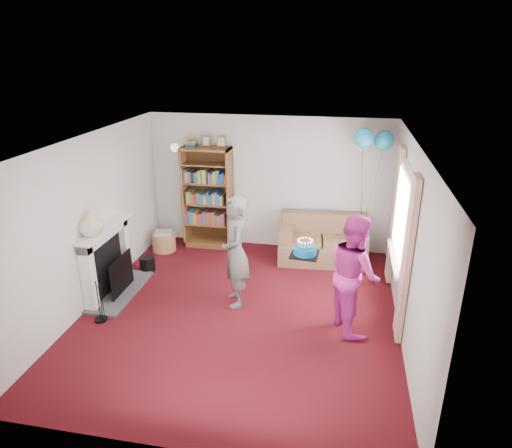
% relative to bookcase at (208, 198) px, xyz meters
% --- Properties ---
extents(ground, '(5.00, 5.00, 0.00)m').
position_rel_bookcase_xyz_m(ground, '(1.13, -2.30, -0.95)').
color(ground, '#35070C').
rests_on(ground, ground).
extents(wall_back, '(4.50, 0.02, 2.50)m').
position_rel_bookcase_xyz_m(wall_back, '(1.13, 0.21, 0.30)').
color(wall_back, silver).
rests_on(wall_back, ground).
extents(wall_left, '(0.02, 5.00, 2.50)m').
position_rel_bookcase_xyz_m(wall_left, '(-1.13, -2.30, 0.30)').
color(wall_left, silver).
rests_on(wall_left, ground).
extents(wall_right, '(0.02, 5.00, 2.50)m').
position_rel_bookcase_xyz_m(wall_right, '(3.39, -2.30, 0.30)').
color(wall_right, silver).
rests_on(wall_right, ground).
extents(ceiling, '(4.50, 5.00, 0.01)m').
position_rel_bookcase_xyz_m(ceiling, '(1.13, -2.30, 1.56)').
color(ceiling, white).
rests_on(ceiling, wall_back).
extents(fireplace, '(0.55, 1.80, 1.12)m').
position_rel_bookcase_xyz_m(fireplace, '(-0.96, -2.11, -0.43)').
color(fireplace, '#3F3F42').
rests_on(fireplace, ground).
extents(window_bay, '(0.14, 2.02, 2.20)m').
position_rel_bookcase_xyz_m(window_bay, '(3.34, -1.70, 0.26)').
color(window_bay, white).
rests_on(window_bay, ground).
extents(wall_sconce, '(0.16, 0.23, 0.16)m').
position_rel_bookcase_xyz_m(wall_sconce, '(-0.62, 0.06, 0.94)').
color(wall_sconce, gold).
rests_on(wall_sconce, ground).
extents(bookcase, '(0.91, 0.42, 2.14)m').
position_rel_bookcase_xyz_m(bookcase, '(0.00, 0.00, 0.00)').
color(bookcase, '#472B14').
rests_on(bookcase, ground).
extents(sofa, '(1.55, 0.82, 0.82)m').
position_rel_bookcase_xyz_m(sofa, '(2.20, -0.24, -0.63)').
color(sofa, brown).
rests_on(sofa, ground).
extents(wicker_basket, '(0.44, 0.44, 0.39)m').
position_rel_bookcase_xyz_m(wicker_basket, '(-0.77, -0.44, -0.77)').
color(wicker_basket, '#976846').
rests_on(wicker_basket, ground).
extents(person_striped, '(0.59, 0.72, 1.70)m').
position_rel_bookcase_xyz_m(person_striped, '(1.02, -2.04, -0.10)').
color(person_striped, black).
rests_on(person_striped, ground).
extents(person_magenta, '(0.90, 0.99, 1.66)m').
position_rel_bookcase_xyz_m(person_magenta, '(2.71, -2.36, -0.11)').
color(person_magenta, '#BE2689').
rests_on(person_magenta, ground).
extents(birthday_cake, '(0.37, 0.37, 0.22)m').
position_rel_bookcase_xyz_m(birthday_cake, '(2.05, -2.35, 0.15)').
color(birthday_cake, black).
rests_on(birthday_cake, ground).
extents(balloons, '(0.65, 0.70, 1.80)m').
position_rel_bookcase_xyz_m(balloons, '(2.88, -0.29, 1.27)').
color(balloons, '#3F3F3F').
rests_on(balloons, ground).
extents(mantel_vase, '(0.44, 0.44, 0.36)m').
position_rel_bookcase_xyz_m(mantel_vase, '(-0.99, -2.45, 0.36)').
color(mantel_vase, beige).
rests_on(mantel_vase, fireplace).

